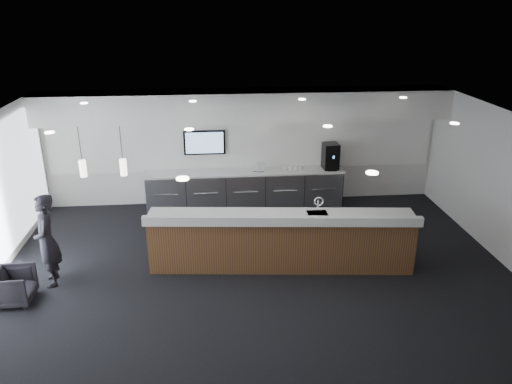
{
  "coord_description": "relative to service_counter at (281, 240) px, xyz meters",
  "views": [
    {
      "loc": [
        -0.83,
        -8.35,
        5.04
      ],
      "look_at": [
        0.07,
        1.3,
        1.28
      ],
      "focal_mm": 35.0,
      "sensor_mm": 36.0,
      "label": 1
    }
  ],
  "objects": [
    {
      "name": "alcove_panel",
      "position": [
        -0.48,
        3.55,
        1.02
      ],
      "size": [
        9.8,
        0.06,
        1.4
      ],
      "primitive_type": "cube",
      "color": "white",
      "rests_on": "back_wall"
    },
    {
      "name": "info_sign_right",
      "position": [
        -0.08,
        3.13,
        0.51
      ],
      "size": [
        0.2,
        0.03,
        0.26
      ],
      "primitive_type": "cube",
      "rotation": [
        0.0,
        0.0,
        0.05
      ],
      "color": "silver",
      "rests_on": "back_credenza"
    },
    {
      "name": "info_sign_left",
      "position": [
        -0.21,
        3.16,
        0.48
      ],
      "size": [
        0.15,
        0.05,
        0.21
      ],
      "primitive_type": "cube",
      "rotation": [
        0.0,
        0.0,
        -0.19
      ],
      "color": "silver",
      "rests_on": "back_credenza"
    },
    {
      "name": "service_counter",
      "position": [
        0.0,
        0.0,
        0.0
      ],
      "size": [
        5.3,
        1.38,
        1.49
      ],
      "rotation": [
        0.0,
        0.0,
        -0.1
      ],
      "color": "#532F1B",
      "rests_on": "ground"
    },
    {
      "name": "lounge_guest",
      "position": [
        -4.38,
        -0.23,
        0.32
      ],
      "size": [
        0.59,
        0.74,
        1.78
      ],
      "primitive_type": "imported",
      "rotation": [
        0.0,
        0.0,
        -1.3
      ],
      "color": "black",
      "rests_on": "ground"
    },
    {
      "name": "pendant_left",
      "position": [
        -2.88,
        0.38,
        1.67
      ],
      "size": [
        0.12,
        0.12,
        0.3
      ],
      "primitive_type": "cylinder",
      "color": "#FFEDC6",
      "rests_on": "ceiling"
    },
    {
      "name": "cup_0",
      "position": [
        0.96,
        3.14,
        0.42
      ],
      "size": [
        0.11,
        0.11,
        0.1
      ],
      "primitive_type": "imported",
      "color": "white",
      "rests_on": "back_credenza"
    },
    {
      "name": "cup_2",
      "position": [
        0.68,
        3.14,
        0.42
      ],
      "size": [
        0.13,
        0.13,
        0.1
      ],
      "primitive_type": "imported",
      "rotation": [
        0.0,
        0.0,
        1.29
      ],
      "color": "white",
      "rests_on": "back_credenza"
    },
    {
      "name": "ceiling",
      "position": [
        -0.48,
        -0.42,
        2.42
      ],
      "size": [
        10.0,
        8.0,
        0.02
      ],
      "primitive_type": "cube",
      "color": "black",
      "rests_on": "back_wall"
    },
    {
      "name": "coffee_machine",
      "position": [
        1.72,
        3.22,
        0.71
      ],
      "size": [
        0.4,
        0.51,
        0.66
      ],
      "rotation": [
        0.0,
        0.0,
        0.04
      ],
      "color": "black",
      "rests_on": "back_credenza"
    },
    {
      "name": "wall_tv",
      "position": [
        -1.48,
        3.49,
        1.07
      ],
      "size": [
        1.05,
        0.08,
        0.62
      ],
      "color": "black",
      "rests_on": "back_wall"
    },
    {
      "name": "cup_1",
      "position": [
        0.82,
        3.14,
        0.42
      ],
      "size": [
        0.15,
        0.15,
        0.1
      ],
      "primitive_type": "imported",
      "rotation": [
        0.0,
        0.0,
        0.65
      ],
      "color": "white",
      "rests_on": "back_credenza"
    },
    {
      "name": "cup_3",
      "position": [
        0.54,
        3.14,
        0.42
      ],
      "size": [
        0.14,
        0.14,
        0.1
      ],
      "primitive_type": "imported",
      "rotation": [
        0.0,
        0.0,
        1.94
      ],
      "color": "white",
      "rests_on": "back_credenza"
    },
    {
      "name": "pendant_right",
      "position": [
        -3.58,
        0.38,
        1.67
      ],
      "size": [
        0.12,
        0.12,
        0.3
      ],
      "primitive_type": "cylinder",
      "color": "#FFEDC6",
      "rests_on": "ceiling"
    },
    {
      "name": "soffit_bulkhead",
      "position": [
        -0.48,
        3.13,
        2.07
      ],
      "size": [
        10.0,
        0.9,
        0.7
      ],
      "primitive_type": "cube",
      "color": "white",
      "rests_on": "back_wall"
    },
    {
      "name": "back_wall",
      "position": [
        -0.48,
        3.58,
        0.92
      ],
      "size": [
        10.0,
        0.02,
        3.0
      ],
      "primitive_type": "cube",
      "color": "silver",
      "rests_on": "ground"
    },
    {
      "name": "back_credenza",
      "position": [
        -0.48,
        3.22,
        -0.1
      ],
      "size": [
        5.06,
        0.66,
        0.95
      ],
      "color": "gray",
      "rests_on": "ground"
    },
    {
      "name": "ceiling_can_lights",
      "position": [
        -0.48,
        -0.42,
        2.39
      ],
      "size": [
        7.0,
        5.0,
        0.02
      ],
      "primitive_type": null,
      "color": "white",
      "rests_on": "ceiling"
    },
    {
      "name": "ground",
      "position": [
        -0.48,
        -0.42,
        -0.58
      ],
      "size": [
        10.0,
        10.0,
        0.0
      ],
      "primitive_type": "plane",
      "color": "black",
      "rests_on": "ground"
    },
    {
      "name": "armchair",
      "position": [
        -4.88,
        -0.83,
        -0.26
      ],
      "size": [
        0.71,
        0.69,
        0.63
      ],
      "primitive_type": "imported",
      "rotation": [
        0.0,
        0.0,
        1.6
      ],
      "color": "black",
      "rests_on": "ground"
    }
  ]
}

